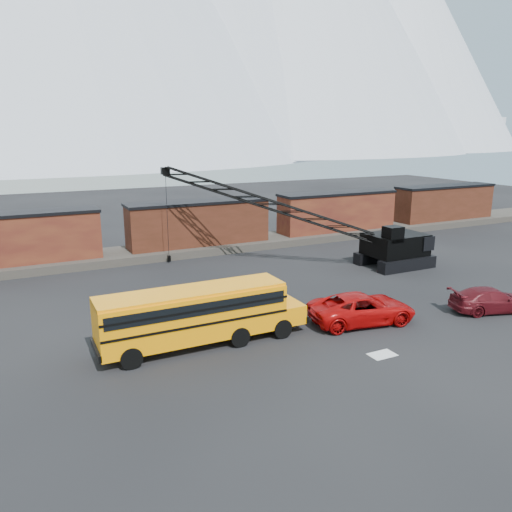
{
  "coord_description": "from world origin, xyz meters",
  "views": [
    {
      "loc": [
        -15.91,
        -22.4,
        11.22
      ],
      "look_at": [
        -1.32,
        7.05,
        3.0
      ],
      "focal_mm": 35.0,
      "sensor_mm": 36.0,
      "label": 1
    }
  ],
  "objects_px": {
    "school_bus": "(199,314)",
    "red_pickup": "(362,308)",
    "maroon_suv": "(491,300)",
    "crawler_crane": "(274,206)"
  },
  "relations": [
    {
      "from": "maroon_suv",
      "to": "crawler_crane",
      "type": "height_order",
      "value": "crawler_crane"
    },
    {
      "from": "school_bus",
      "to": "maroon_suv",
      "type": "xyz_separation_m",
      "value": [
        18.52,
        -3.38,
        -1.02
      ]
    },
    {
      "from": "school_bus",
      "to": "red_pickup",
      "type": "relative_size",
      "value": 1.8
    },
    {
      "from": "school_bus",
      "to": "crawler_crane",
      "type": "bearing_deg",
      "value": 48.21
    },
    {
      "from": "school_bus",
      "to": "crawler_crane",
      "type": "height_order",
      "value": "crawler_crane"
    },
    {
      "from": "maroon_suv",
      "to": "crawler_crane",
      "type": "xyz_separation_m",
      "value": [
        -7.04,
        16.22,
        4.36
      ]
    },
    {
      "from": "school_bus",
      "to": "maroon_suv",
      "type": "bearing_deg",
      "value": -10.33
    },
    {
      "from": "school_bus",
      "to": "maroon_suv",
      "type": "relative_size",
      "value": 2.19
    },
    {
      "from": "maroon_suv",
      "to": "crawler_crane",
      "type": "relative_size",
      "value": 0.26
    },
    {
      "from": "school_bus",
      "to": "maroon_suv",
      "type": "distance_m",
      "value": 18.85
    }
  ]
}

